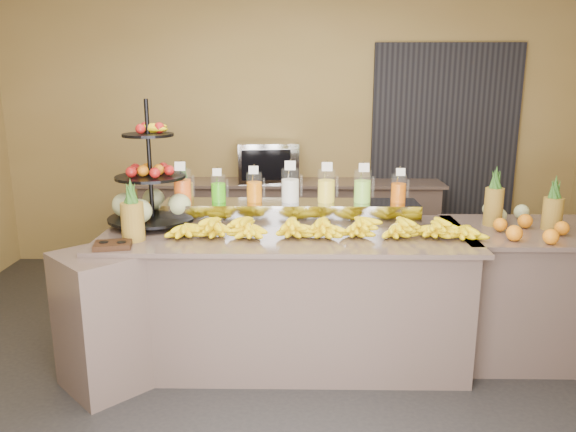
{
  "coord_description": "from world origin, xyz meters",
  "views": [
    {
      "loc": [
        0.07,
        -3.4,
        1.95
      ],
      "look_at": [
        0.01,
        0.3,
        1.04
      ],
      "focal_mm": 35.0,
      "sensor_mm": 36.0,
      "label": 1
    }
  ],
  "objects_px": {
    "pitcher_tray": "(290,212)",
    "fruit_stand": "(157,194)",
    "oven_warmer": "(267,162)",
    "banana_heap": "(326,224)",
    "right_fruit_pile": "(525,219)",
    "condiment_caddy": "(113,245)"
  },
  "relations": [
    {
      "from": "fruit_stand",
      "to": "oven_warmer",
      "type": "relative_size",
      "value": 1.48
    },
    {
      "from": "fruit_stand",
      "to": "condiment_caddy",
      "type": "height_order",
      "value": "fruit_stand"
    },
    {
      "from": "pitcher_tray",
      "to": "banana_heap",
      "type": "relative_size",
      "value": 0.87
    },
    {
      "from": "pitcher_tray",
      "to": "banana_heap",
      "type": "xyz_separation_m",
      "value": [
        0.24,
        -0.36,
        0.0
      ]
    },
    {
      "from": "fruit_stand",
      "to": "oven_warmer",
      "type": "xyz_separation_m",
      "value": [
        0.69,
        1.75,
        -0.03
      ]
    },
    {
      "from": "pitcher_tray",
      "to": "fruit_stand",
      "type": "height_order",
      "value": "fruit_stand"
    },
    {
      "from": "condiment_caddy",
      "to": "oven_warmer",
      "type": "relative_size",
      "value": 0.37
    },
    {
      "from": "pitcher_tray",
      "to": "banana_heap",
      "type": "distance_m",
      "value": 0.44
    },
    {
      "from": "banana_heap",
      "to": "right_fruit_pile",
      "type": "height_order",
      "value": "right_fruit_pile"
    },
    {
      "from": "right_fruit_pile",
      "to": "pitcher_tray",
      "type": "bearing_deg",
      "value": 171.58
    },
    {
      "from": "fruit_stand",
      "to": "banana_heap",
      "type": "bearing_deg",
      "value": 4.58
    },
    {
      "from": "pitcher_tray",
      "to": "fruit_stand",
      "type": "bearing_deg",
      "value": -174.94
    },
    {
      "from": "pitcher_tray",
      "to": "oven_warmer",
      "type": "distance_m",
      "value": 1.69
    },
    {
      "from": "banana_heap",
      "to": "oven_warmer",
      "type": "relative_size",
      "value": 3.56
    },
    {
      "from": "right_fruit_pile",
      "to": "banana_heap",
      "type": "bearing_deg",
      "value": -174.7
    },
    {
      "from": "condiment_caddy",
      "to": "fruit_stand",
      "type": "bearing_deg",
      "value": 75.53
    },
    {
      "from": "pitcher_tray",
      "to": "condiment_caddy",
      "type": "relative_size",
      "value": 8.26
    },
    {
      "from": "fruit_stand",
      "to": "right_fruit_pile",
      "type": "height_order",
      "value": "fruit_stand"
    },
    {
      "from": "pitcher_tray",
      "to": "banana_heap",
      "type": "bearing_deg",
      "value": -56.35
    },
    {
      "from": "pitcher_tray",
      "to": "right_fruit_pile",
      "type": "relative_size",
      "value": 3.63
    },
    {
      "from": "condiment_caddy",
      "to": "right_fruit_pile",
      "type": "bearing_deg",
      "value": 8.86
    },
    {
      "from": "condiment_caddy",
      "to": "right_fruit_pile",
      "type": "distance_m",
      "value": 2.74
    }
  ]
}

